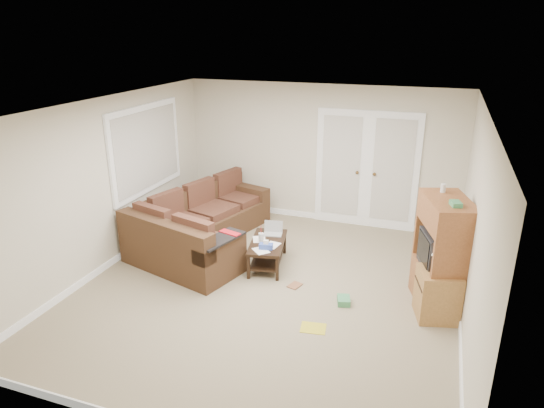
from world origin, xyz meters
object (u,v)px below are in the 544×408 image
at_px(coffee_table, 268,252).
at_px(sectional_sofa, 199,229).
at_px(tv_armoire, 442,254).
at_px(side_cabinet, 438,291).

bearing_deg(coffee_table, sectional_sofa, 159.50).
xyz_separation_m(coffee_table, tv_armoire, (2.45, -0.34, 0.52)).
xyz_separation_m(sectional_sofa, side_cabinet, (3.72, -0.83, 0.04)).
xyz_separation_m(coffee_table, side_cabinet, (2.45, -0.63, 0.15)).
bearing_deg(coffee_table, side_cabinet, -25.80).
bearing_deg(sectional_sofa, tv_armoire, 7.67).
height_order(sectional_sofa, coffee_table, sectional_sofa).
distance_m(coffee_table, tv_armoire, 2.53).
xyz_separation_m(sectional_sofa, coffee_table, (1.27, -0.20, -0.11)).
bearing_deg(side_cabinet, sectional_sofa, 152.92).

